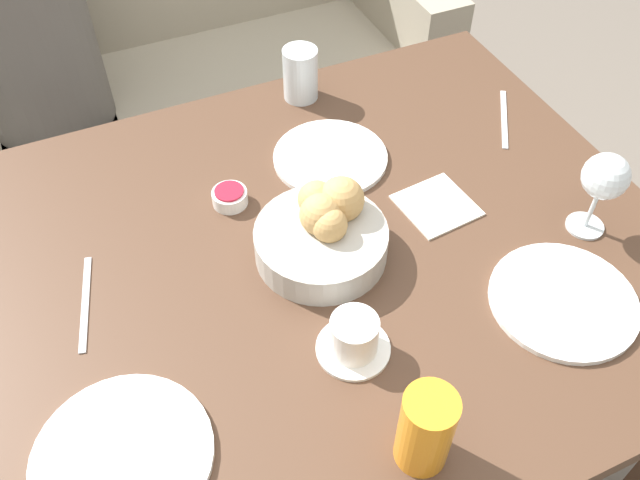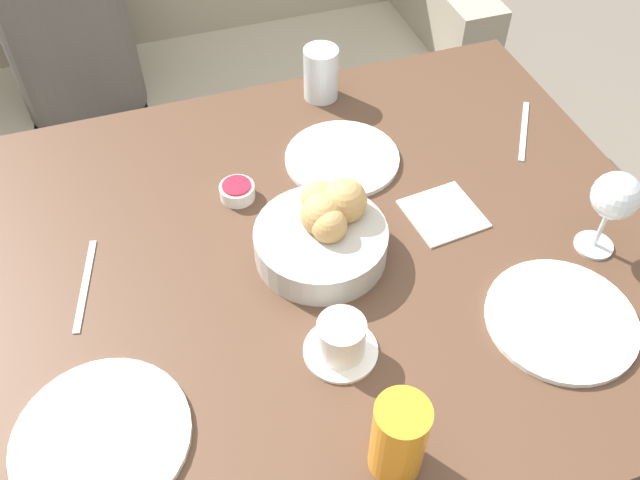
# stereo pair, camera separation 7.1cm
# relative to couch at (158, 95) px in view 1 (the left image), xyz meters

# --- Properties ---
(ground_plane) EXTENTS (10.00, 10.00, 0.00)m
(ground_plane) POSITION_rel_couch_xyz_m (0.03, -1.14, -0.32)
(ground_plane) COLOR #6B6056
(dining_table) EXTENTS (1.23, 0.97, 0.74)m
(dining_table) POSITION_rel_couch_xyz_m (0.03, -1.14, 0.33)
(dining_table) COLOR #4C3323
(dining_table) RESTS_ON ground_plane
(couch) EXTENTS (1.70, 0.70, 0.89)m
(couch) POSITION_rel_couch_xyz_m (0.00, 0.00, 0.00)
(couch) COLOR #9E937F
(couch) RESTS_ON ground_plane
(seated_person) EXTENTS (0.32, 0.42, 1.20)m
(seated_person) POSITION_rel_couch_xyz_m (-0.30, -0.15, 0.20)
(seated_person) COLOR #23232D
(seated_person) RESTS_ON ground_plane
(bread_basket) EXTENTS (0.22, 0.22, 0.12)m
(bread_basket) POSITION_rel_couch_xyz_m (0.06, -1.13, 0.47)
(bread_basket) COLOR #B2ADA3
(bread_basket) RESTS_ON dining_table
(plate_near_left) EXTENTS (0.24, 0.24, 0.01)m
(plate_near_left) POSITION_rel_couch_xyz_m (-0.33, -1.35, 0.43)
(plate_near_left) COLOR white
(plate_near_left) RESTS_ON dining_table
(plate_near_right) EXTENTS (0.23, 0.23, 0.01)m
(plate_near_right) POSITION_rel_couch_xyz_m (0.35, -1.38, 0.43)
(plate_near_right) COLOR white
(plate_near_right) RESTS_ON dining_table
(plate_far_center) EXTENTS (0.21, 0.21, 0.01)m
(plate_far_center) POSITION_rel_couch_xyz_m (0.16, -0.93, 0.43)
(plate_far_center) COLOR white
(plate_far_center) RESTS_ON dining_table
(juice_glass) EXTENTS (0.07, 0.07, 0.13)m
(juice_glass) POSITION_rel_couch_xyz_m (0.03, -1.51, 0.49)
(juice_glass) COLOR orange
(juice_glass) RESTS_ON dining_table
(water_tumbler) EXTENTS (0.07, 0.07, 0.11)m
(water_tumbler) POSITION_rel_couch_xyz_m (0.19, -0.73, 0.48)
(water_tumbler) COLOR silver
(water_tumbler) RESTS_ON dining_table
(wine_glass) EXTENTS (0.08, 0.08, 0.16)m
(wine_glass) POSITION_rel_couch_xyz_m (0.49, -1.27, 0.54)
(wine_glass) COLOR silver
(wine_glass) RESTS_ON dining_table
(coffee_cup) EXTENTS (0.11, 0.11, 0.07)m
(coffee_cup) POSITION_rel_couch_xyz_m (0.02, -1.33, 0.45)
(coffee_cup) COLOR white
(coffee_cup) RESTS_ON dining_table
(jam_bowl_berry) EXTENTS (0.06, 0.06, 0.03)m
(jam_bowl_berry) POSITION_rel_couch_xyz_m (-0.05, -0.96, 0.44)
(jam_bowl_berry) COLOR white
(jam_bowl_berry) RESTS_ON dining_table
(fork_silver) EXTENTS (0.11, 0.16, 0.00)m
(fork_silver) POSITION_rel_couch_xyz_m (0.53, -0.96, 0.43)
(fork_silver) COLOR #B7B7BC
(fork_silver) RESTS_ON dining_table
(knife_silver) EXTENTS (0.05, 0.18, 0.00)m
(knife_silver) POSITION_rel_couch_xyz_m (-0.33, -1.08, 0.43)
(knife_silver) COLOR #B7B7BC
(knife_silver) RESTS_ON dining_table
(napkin) EXTENTS (0.13, 0.13, 0.00)m
(napkin) POSITION_rel_couch_xyz_m (0.28, -1.12, 0.43)
(napkin) COLOR silver
(napkin) RESTS_ON dining_table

